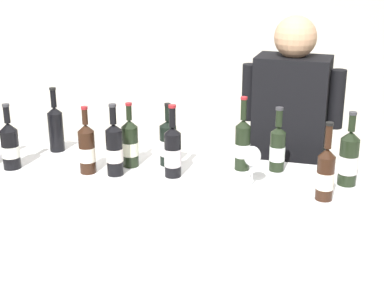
% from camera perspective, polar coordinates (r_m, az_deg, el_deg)
% --- Properties ---
extents(wall_back, '(8.00, 0.10, 2.80)m').
position_cam_1_polar(wall_back, '(5.02, 8.09, 12.27)').
color(wall_back, beige).
rests_on(wall_back, ground_plane).
extents(counter, '(2.34, 0.55, 0.99)m').
position_cam_1_polar(counter, '(2.85, -0.16, -12.34)').
color(counter, white).
rests_on(counter, ground_plane).
extents(wine_bottle_0, '(0.08, 0.08, 0.34)m').
position_cam_1_polar(wine_bottle_0, '(2.98, -13.82, 1.69)').
color(wine_bottle_0, black).
rests_on(wine_bottle_0, counter).
extents(wine_bottle_1, '(0.08, 0.08, 0.32)m').
position_cam_1_polar(wine_bottle_1, '(2.70, -6.38, 0.07)').
color(wine_bottle_1, black).
rests_on(wine_bottle_1, counter).
extents(wine_bottle_2, '(0.08, 0.08, 0.34)m').
position_cam_1_polar(wine_bottle_2, '(2.56, -1.99, -0.76)').
color(wine_bottle_2, black).
rests_on(wine_bottle_2, counter).
extents(wine_bottle_3, '(0.08, 0.08, 0.32)m').
position_cam_1_polar(wine_bottle_3, '(2.65, -10.74, -0.48)').
color(wine_bottle_3, black).
rests_on(wine_bottle_3, counter).
extents(wine_bottle_4, '(0.08, 0.08, 0.31)m').
position_cam_1_polar(wine_bottle_4, '(2.71, -2.48, 0.10)').
color(wine_bottle_4, black).
rests_on(wine_bottle_4, counter).
extents(wine_bottle_5, '(0.08, 0.08, 0.34)m').
position_cam_1_polar(wine_bottle_5, '(2.39, 13.55, -2.96)').
color(wine_bottle_5, black).
rests_on(wine_bottle_5, counter).
extents(wine_bottle_7, '(0.08, 0.08, 0.34)m').
position_cam_1_polar(wine_bottle_7, '(2.60, -7.97, -0.51)').
color(wine_bottle_7, black).
rests_on(wine_bottle_7, counter).
extents(wine_bottle_8, '(0.07, 0.07, 0.31)m').
position_cam_1_polar(wine_bottle_8, '(2.66, 8.77, -0.38)').
color(wine_bottle_8, black).
rests_on(wine_bottle_8, counter).
extents(wine_bottle_9, '(0.09, 0.09, 0.32)m').
position_cam_1_polar(wine_bottle_9, '(2.80, -18.18, -0.14)').
color(wine_bottle_9, black).
rests_on(wine_bottle_9, counter).
extents(wine_bottle_10, '(0.09, 0.09, 0.34)m').
position_cam_1_polar(wine_bottle_10, '(2.56, 15.79, -1.43)').
color(wine_bottle_10, black).
rests_on(wine_bottle_10, counter).
extents(wine_bottle_11, '(0.07, 0.07, 0.36)m').
position_cam_1_polar(wine_bottle_11, '(2.65, 5.22, -0.00)').
color(wine_bottle_11, black).
rests_on(wine_bottle_11, counter).
extents(wine_glass, '(0.08, 0.08, 0.19)m').
position_cam_1_polar(wine_glass, '(2.46, 6.22, -1.41)').
color(wine_glass, silver).
rests_on(wine_glass, counter).
extents(person_server, '(0.54, 0.26, 1.68)m').
position_cam_1_polar(person_server, '(3.14, 9.76, -2.78)').
color(person_server, black).
rests_on(person_server, ground_plane).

